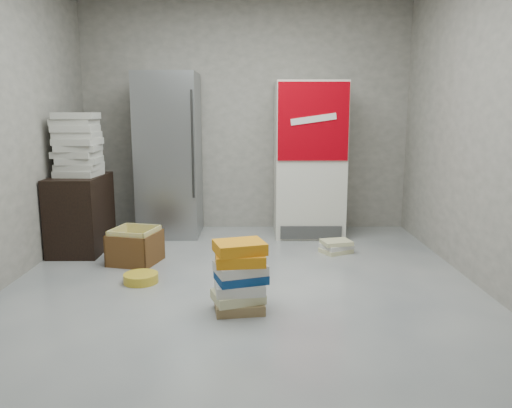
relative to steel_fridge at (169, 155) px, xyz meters
The scene contains 10 objects.
ground 2.50m from the steel_fridge, 67.10° to the right, with size 5.00×5.00×0.00m, color #AFAFAB.
room_shell 2.46m from the steel_fridge, 67.10° to the right, with size 4.04×5.04×2.82m.
steel_fridge is the anchor object (origin of this frame).
coke_cooler 1.65m from the steel_fridge, ahead, with size 0.80×0.73×1.80m.
wood_shelf 1.23m from the steel_fridge, 138.69° to the right, with size 0.50×0.80×0.80m, color black.
supply_box_stack 1.11m from the steel_fridge, 138.29° to the right, with size 0.45×0.44×0.65m.
phonebook_stack_main 2.63m from the steel_fridge, 69.45° to the right, with size 0.45×0.39×0.52m.
phonebook_stack_side 2.22m from the steel_fridge, 24.12° to the right, with size 0.38×0.35×0.13m.
cardboard_box 1.44m from the steel_fridge, 97.86° to the right, with size 0.52×0.52×0.35m.
bucket_lid 1.98m from the steel_fridge, 89.44° to the right, with size 0.30×0.30×0.08m, color gold.
Camera 1 is at (0.09, -3.76, 1.46)m, focal length 35.00 mm.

